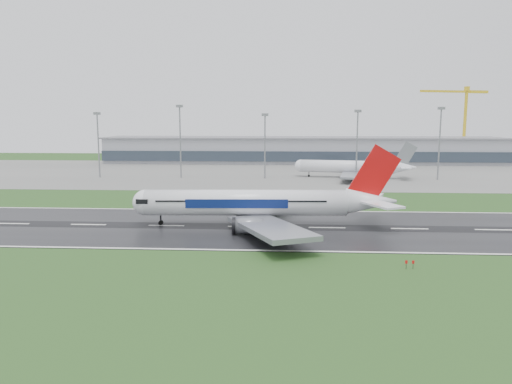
{
  "coord_description": "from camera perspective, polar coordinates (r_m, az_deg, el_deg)",
  "views": [
    {
      "loc": [
        -10.63,
        -116.54,
        26.32
      ],
      "look_at": [
        -18.2,
        12.0,
        7.0
      ],
      "focal_mm": 33.82,
      "sensor_mm": 36.0,
      "label": 1
    }
  ],
  "objects": [
    {
      "name": "apron",
      "position": [
        243.2,
        5.86,
        2.29
      ],
      "size": [
        400.0,
        130.0,
        0.08
      ],
      "primitive_type": "cube",
      "color": "slate",
      "rests_on": "ground"
    },
    {
      "name": "runway",
      "position": [
        119.94,
        8.39,
        -4.21
      ],
      "size": [
        400.0,
        45.0,
        0.1
      ],
      "primitive_type": "cube",
      "color": "black",
      "rests_on": "ground"
    },
    {
      "name": "parked_airliner",
      "position": [
        224.06,
        11.28,
        3.72
      ],
      "size": [
        63.04,
        59.92,
        16.18
      ],
      "primitive_type": null,
      "rotation": [
        0.0,
        0.0,
        -0.17
      ],
      "color": "white",
      "rests_on": "apron"
    },
    {
      "name": "main_airliner",
      "position": [
        119.72,
        1.0,
        0.61
      ],
      "size": [
        68.75,
        65.77,
        19.42
      ],
      "primitive_type": null,
      "rotation": [
        0.0,
        0.0,
        0.05
      ],
      "color": "white",
      "rests_on": "runway"
    },
    {
      "name": "tower_crane",
      "position": [
        336.63,
        23.46,
        7.34
      ],
      "size": [
        46.54,
        15.68,
        46.85
      ],
      "primitive_type": null,
      "rotation": [
        0.0,
        0.0,
        0.28
      ],
      "color": "yellow",
      "rests_on": "ground"
    },
    {
      "name": "ground",
      "position": [
        119.95,
        8.39,
        -4.24
      ],
      "size": [
        520.0,
        520.0,
        0.0
      ],
      "primitive_type": "plane",
      "color": "#204419",
      "rests_on": "ground"
    },
    {
      "name": "floodmast_4",
      "position": [
        227.24,
        20.87,
        5.21
      ],
      "size": [
        0.64,
        0.64,
        30.7
      ],
      "primitive_type": "cylinder",
      "color": "gray",
      "rests_on": "ground"
    },
    {
      "name": "floodmast_3",
      "position": [
        219.22,
        11.85,
        5.33
      ],
      "size": [
        0.64,
        0.64,
        29.56
      ],
      "primitive_type": "cylinder",
      "color": "gray",
      "rests_on": "ground"
    },
    {
      "name": "floodmast_2",
      "position": [
        217.07,
        1.06,
        5.28
      ],
      "size": [
        0.64,
        0.64,
        27.98
      ],
      "primitive_type": "cylinder",
      "color": "gray",
      "rests_on": "ground"
    },
    {
      "name": "floodmast_1",
      "position": [
        221.85,
        -8.94,
        5.74
      ],
      "size": [
        0.64,
        0.64,
        31.81
      ],
      "primitive_type": "cylinder",
      "color": "gray",
      "rests_on": "ground"
    },
    {
      "name": "floodmast_0",
      "position": [
        232.97,
        -18.13,
        5.15
      ],
      "size": [
        0.64,
        0.64,
        28.58
      ],
      "primitive_type": "cylinder",
      "color": "gray",
      "rests_on": "ground"
    },
    {
      "name": "terminal",
      "position": [
        302.32,
        5.4,
        4.93
      ],
      "size": [
        240.0,
        36.0,
        15.0
      ],
      "primitive_type": "cube",
      "color": "gray",
      "rests_on": "ground"
    }
  ]
}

